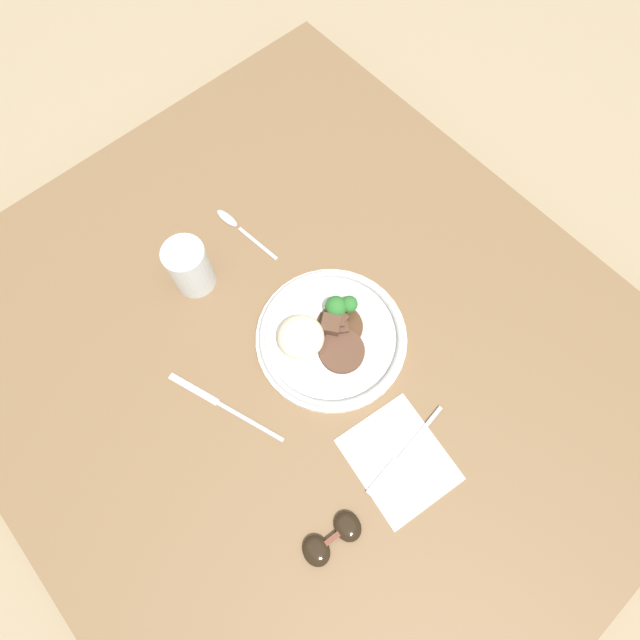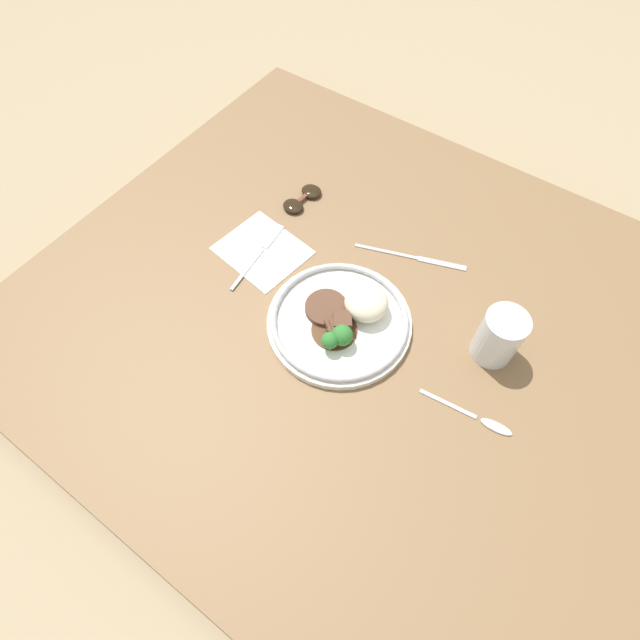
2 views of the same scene
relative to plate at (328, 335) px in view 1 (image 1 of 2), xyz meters
The scene contains 9 objects.
ground_plane 0.08m from the plate, 72.56° to the left, with size 8.00×8.00×0.00m, color #998466.
dining_table 0.06m from the plate, 72.56° to the left, with size 1.21×1.06×0.05m.
napkin 0.24m from the plate, 167.17° to the left, with size 0.18×0.16×0.00m.
plate is the anchor object (origin of this frame).
juice_glass 0.27m from the plate, 23.09° to the left, with size 0.07×0.07×0.10m.
fork 0.23m from the plate, 167.24° to the left, with size 0.03×0.19×0.00m.
knife 0.22m from the plate, 81.48° to the left, with size 0.22×0.08×0.00m.
spoon 0.29m from the plate, ahead, with size 0.16×0.03×0.01m.
sunglasses 0.32m from the plate, 139.21° to the left, with size 0.06×0.10×0.01m.
Camera 1 is at (-0.22, 0.16, 0.87)m, focal length 28.00 mm.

